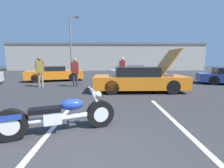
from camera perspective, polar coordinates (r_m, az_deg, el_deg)
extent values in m
plane|color=#2D2D30|center=(2.64, -12.78, -28.59)|extent=(80.00, 80.00, 0.00)
cube|color=white|center=(3.53, -24.93, -18.84)|extent=(0.12, 5.93, 0.01)
cube|color=white|center=(3.68, 28.53, -17.90)|extent=(0.12, 5.93, 0.01)
cube|color=#B2AD9E|center=(26.31, -2.03, 10.22)|extent=(32.00, 4.00, 4.40)
cube|color=slate|center=(26.44, -2.05, 14.67)|extent=(32.00, 4.20, 0.30)
cylinder|color=slate|center=(20.05, -15.41, 14.03)|extent=(0.18, 0.18, 6.98)
cylinder|color=slate|center=(20.53, -14.50, 23.42)|extent=(0.90, 0.10, 0.10)
cube|color=#4C4C51|center=(20.44, -13.16, 23.54)|extent=(0.44, 0.28, 0.16)
cylinder|color=black|center=(3.71, -4.45, -11.18)|extent=(0.67, 0.37, 0.65)
cylinder|color=black|center=(3.70, -34.20, -12.82)|extent=(0.67, 0.37, 0.65)
cylinder|color=silver|center=(3.71, -4.45, -11.18)|extent=(0.40, 0.28, 0.36)
cylinder|color=silver|center=(3.70, -34.20, -12.82)|extent=(0.40, 0.28, 0.36)
cylinder|color=silver|center=(3.58, -19.27, -12.16)|extent=(1.53, 0.64, 0.12)
cube|color=silver|center=(3.57, -21.60, -11.68)|extent=(0.42, 0.35, 0.28)
ellipsoid|color=navy|center=(3.50, -14.90, -7.58)|extent=(0.56, 0.43, 0.26)
cube|color=black|center=(3.52, -24.07, -9.03)|extent=(0.69, 0.46, 0.10)
cube|color=navy|center=(3.63, -33.73, -10.17)|extent=(0.41, 0.33, 0.10)
cylinder|color=silver|center=(3.59, -5.96, -6.49)|extent=(0.31, 0.17, 0.63)
cylinder|color=silver|center=(3.50, -7.81, -2.00)|extent=(0.27, 0.67, 0.04)
sphere|color=silver|center=(3.56, -5.27, -4.05)|extent=(0.16, 0.16, 0.16)
cylinder|color=silver|center=(3.72, -25.89, -12.72)|extent=(1.17, 0.49, 0.09)
cube|color=orange|center=(7.94, 10.35, 0.84)|extent=(4.71, 1.76, 0.63)
cube|color=black|center=(7.85, 9.11, 4.80)|extent=(2.13, 1.56, 0.47)
cylinder|color=black|center=(7.71, 22.10, -1.11)|extent=(0.69, 0.23, 0.69)
cylinder|color=black|center=(9.07, 18.37, 0.51)|extent=(0.69, 0.23, 0.69)
cylinder|color=black|center=(7.06, -0.06, -1.31)|extent=(0.69, 0.23, 0.69)
cylinder|color=black|center=(8.53, -0.32, 0.46)|extent=(0.69, 0.23, 0.69)
cube|color=orange|center=(8.25, 19.76, 7.63)|extent=(0.99, 1.58, 1.37)
cube|color=#4C4C51|center=(8.27, 19.19, 2.71)|extent=(0.61, 0.94, 0.28)
cylinder|color=black|center=(11.94, 34.26, 1.16)|extent=(0.66, 0.42, 0.62)
cylinder|color=black|center=(13.38, 32.69, 1.97)|extent=(0.66, 0.42, 0.62)
cube|color=orange|center=(12.95, -20.67, 3.43)|extent=(4.59, 2.97, 0.62)
cube|color=black|center=(12.93, -21.54, 5.54)|extent=(2.30, 2.16, 0.35)
cylinder|color=black|center=(12.11, -14.67, 2.57)|extent=(0.68, 0.39, 0.64)
cylinder|color=black|center=(13.77, -14.95, 3.29)|extent=(0.68, 0.39, 0.64)
cylinder|color=black|center=(12.30, -26.98, 1.98)|extent=(0.68, 0.39, 0.64)
cylinder|color=black|center=(13.93, -25.81, 2.77)|extent=(0.68, 0.39, 0.64)
cube|color=silver|center=(14.88, 7.68, 4.39)|extent=(4.80, 3.21, 0.56)
cube|color=black|center=(14.77, 7.11, 6.23)|extent=(2.44, 2.18, 0.40)
cylinder|color=black|center=(14.99, 13.74, 3.69)|extent=(0.64, 0.42, 0.60)
cylinder|color=black|center=(16.26, 10.64, 4.18)|extent=(0.64, 0.42, 0.60)
cylinder|color=black|center=(13.58, 4.12, 3.41)|extent=(0.64, 0.42, 0.60)
cylinder|color=black|center=(14.97, 1.59, 3.94)|extent=(0.64, 0.42, 0.60)
cylinder|color=gray|center=(11.35, 3.49, 3.07)|extent=(0.12, 0.12, 0.89)
cylinder|color=gray|center=(11.37, 4.50, 3.07)|extent=(0.12, 0.12, 0.89)
cube|color=maroon|center=(11.30, 4.04, 7.10)|extent=(0.36, 0.20, 0.71)
cylinder|color=tan|center=(11.28, 2.92, 7.28)|extent=(0.08, 0.08, 0.64)
cylinder|color=tan|center=(11.32, 5.16, 7.27)|extent=(0.08, 0.08, 0.64)
sphere|color=tan|center=(11.30, 4.07, 9.50)|extent=(0.24, 0.24, 0.24)
cylinder|color=gray|center=(10.04, -26.03, 1.39)|extent=(0.12, 0.12, 0.88)
cylinder|color=gray|center=(9.96, -24.99, 1.41)|extent=(0.12, 0.12, 0.88)
cube|color=#B29933|center=(9.94, -25.82, 5.93)|extent=(0.36, 0.20, 0.70)
cylinder|color=brown|center=(10.03, -26.98, 6.07)|extent=(0.08, 0.08, 0.63)
cylinder|color=brown|center=(9.85, -24.66, 6.19)|extent=(0.08, 0.08, 0.63)
sphere|color=brown|center=(9.93, -26.00, 8.63)|extent=(0.24, 0.24, 0.24)
cylinder|color=#333338|center=(9.49, -14.33, 1.52)|extent=(0.12, 0.12, 0.85)
cylinder|color=#333338|center=(9.45, -13.15, 1.53)|extent=(0.12, 0.12, 0.85)
cube|color=maroon|center=(9.41, -13.91, 6.11)|extent=(0.36, 0.20, 0.67)
cylinder|color=#9E704C|center=(9.46, -15.23, 6.27)|extent=(0.08, 0.08, 0.60)
cylinder|color=#9E704C|center=(9.36, -12.60, 6.35)|extent=(0.08, 0.08, 0.60)
sphere|color=#9E704C|center=(9.40, -14.02, 8.85)|extent=(0.23, 0.23, 0.23)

